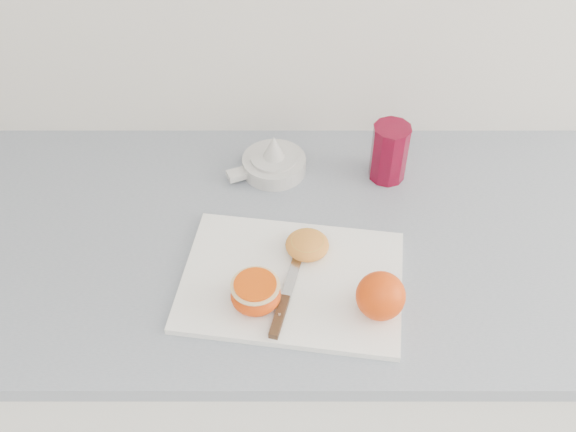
{
  "coord_description": "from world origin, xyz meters",
  "views": [
    {
      "loc": [
        0.06,
        0.9,
        1.73
      ],
      "look_at": [
        0.06,
        1.67,
        0.96
      ],
      "focal_mm": 40.0,
      "sensor_mm": 36.0,
      "label": 1
    }
  ],
  "objects": [
    {
      "name": "red_tumbler",
      "position": [
        0.25,
        1.85,
        0.94
      ],
      "size": [
        0.07,
        0.07,
        0.12
      ],
      "color": "maroon",
      "rests_on": "counter"
    },
    {
      "name": "citrus_juicer",
      "position": [
        0.03,
        1.87,
        0.91
      ],
      "size": [
        0.16,
        0.13,
        0.08
      ],
      "color": "silver",
      "rests_on": "counter"
    },
    {
      "name": "cutting_board",
      "position": [
        0.06,
        1.58,
        0.9
      ],
      "size": [
        0.4,
        0.31,
        0.01
      ],
      "primitive_type": "cube",
      "rotation": [
        0.0,
        0.0,
        -0.14
      ],
      "color": "white",
      "rests_on": "counter"
    },
    {
      "name": "squeezed_shell",
      "position": [
        0.09,
        1.64,
        0.92
      ],
      "size": [
        0.08,
        0.08,
        0.03
      ],
      "color": "orange",
      "rests_on": "cutting_board"
    },
    {
      "name": "half_orange",
      "position": [
        0.01,
        1.53,
        0.93
      ],
      "size": [
        0.08,
        0.08,
        0.05
      ],
      "color": "#F33700",
      "rests_on": "cutting_board"
    },
    {
      "name": "whole_orange",
      "position": [
        0.2,
        1.51,
        0.94
      ],
      "size": [
        0.08,
        0.08,
        0.08
      ],
      "color": "#F33700",
      "rests_on": "cutting_board"
    },
    {
      "name": "paring_knife",
      "position": [
        0.05,
        1.52,
        0.91
      ],
      "size": [
        0.06,
        0.18,
        0.01
      ],
      "color": "#4F341A",
      "rests_on": "cutting_board"
    },
    {
      "name": "counter",
      "position": [
        0.11,
        1.7,
        0.45
      ],
      "size": [
        2.45,
        0.64,
        0.89
      ],
      "color": "white",
      "rests_on": "ground"
    }
  ]
}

